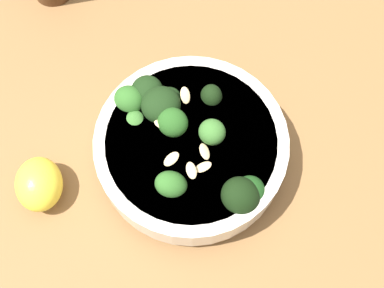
# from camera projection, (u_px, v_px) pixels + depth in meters

# --- Properties ---
(ground_plane) EXTENTS (0.63, 0.63, 0.03)m
(ground_plane) POSITION_uv_depth(u_px,v_px,m) (186.00, 162.00, 0.56)
(ground_plane) COLOR brown
(bowl_of_broccoli) EXTENTS (0.20, 0.20, 0.09)m
(bowl_of_broccoli) POSITION_uv_depth(u_px,v_px,m) (191.00, 144.00, 0.51)
(bowl_of_broccoli) COLOR silver
(bowl_of_broccoli) RESTS_ON ground_plane
(lemon_wedge) EXTENTS (0.07, 0.08, 0.05)m
(lemon_wedge) POSITION_uv_depth(u_px,v_px,m) (39.00, 184.00, 0.51)
(lemon_wedge) COLOR yellow
(lemon_wedge) RESTS_ON ground_plane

